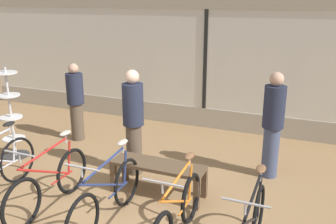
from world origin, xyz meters
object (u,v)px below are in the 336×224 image
(display_bench, at_px, (158,169))
(customer_mid_floor, at_px, (273,123))
(bicycle_center, at_px, (107,197))
(accessory_rack, at_px, (12,121))
(bicycle_right, at_px, (178,214))
(customer_near_rack, at_px, (133,120))
(bicycle_left, at_px, (50,183))
(customer_by_window, at_px, (76,101))

(display_bench, distance_m, customer_mid_floor, 1.98)
(bicycle_center, xyz_separation_m, customer_mid_floor, (1.73, 2.20, 0.54))
(accessory_rack, relative_size, display_bench, 1.20)
(bicycle_right, distance_m, customer_near_rack, 2.06)
(customer_near_rack, xyz_separation_m, customer_mid_floor, (2.10, 0.75, -0.01))
(bicycle_left, bearing_deg, customer_mid_floor, 39.47)
(bicycle_center, bearing_deg, display_bench, 72.58)
(accessory_rack, bearing_deg, display_bench, -4.96)
(customer_by_window, distance_m, customer_mid_floor, 3.91)
(bicycle_right, height_order, accessory_rack, accessory_rack)
(bicycle_left, bearing_deg, customer_by_window, 117.82)
(bicycle_right, xyz_separation_m, customer_mid_floor, (0.76, 2.21, 0.55))
(bicycle_left, height_order, display_bench, bicycle_left)
(bicycle_left, relative_size, display_bench, 1.23)
(bicycle_left, bearing_deg, customer_near_rack, 68.79)
(bicycle_left, height_order, bicycle_right, bicycle_left)
(accessory_rack, bearing_deg, bicycle_center, -23.71)
(customer_by_window, bearing_deg, accessory_rack, -115.73)
(display_bench, height_order, customer_near_rack, customer_near_rack)
(bicycle_left, relative_size, bicycle_center, 0.98)
(bicycle_center, xyz_separation_m, customer_near_rack, (-0.37, 1.44, 0.54))
(customer_near_rack, relative_size, customer_mid_floor, 1.01)
(bicycle_right, bearing_deg, customer_by_window, 142.90)
(bicycle_center, xyz_separation_m, bicycle_right, (0.97, -0.01, -0.01))
(bicycle_left, height_order, customer_by_window, customer_by_window)
(customer_mid_floor, bearing_deg, accessory_rack, -167.45)
(bicycle_right, relative_size, display_bench, 1.18)
(accessory_rack, bearing_deg, bicycle_left, -33.47)
(customer_near_rack, bearing_deg, display_bench, -37.30)
(bicycle_center, relative_size, customer_near_rack, 1.00)
(display_bench, height_order, customer_mid_floor, customer_mid_floor)
(bicycle_left, height_order, bicycle_center, bicycle_left)
(bicycle_left, relative_size, customer_by_window, 1.08)
(customer_near_rack, height_order, customer_by_window, customer_near_rack)
(bicycle_left, xyz_separation_m, bicycle_right, (1.90, -0.02, -0.01))
(bicycle_right, bearing_deg, accessory_rack, 161.89)
(display_bench, distance_m, customer_by_window, 2.88)
(bicycle_right, distance_m, display_bench, 1.17)
(accessory_rack, distance_m, customer_by_window, 1.30)
(bicycle_center, relative_size, accessory_rack, 1.04)
(bicycle_center, bearing_deg, customer_mid_floor, 51.71)
(bicycle_left, distance_m, customer_by_window, 2.71)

